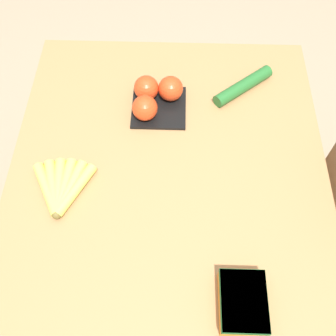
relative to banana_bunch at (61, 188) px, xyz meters
name	(u,v)px	position (x,y,z in m)	size (l,w,h in m)	color
ground_plane	(168,256)	(-0.07, 0.31, -0.78)	(12.00, 12.00, 0.00)	gray
dining_table	(168,190)	(-0.07, 0.31, -0.12)	(1.15, 0.97, 0.77)	#9E7044
banana_bunch	(61,188)	(0.00, 0.00, 0.00)	(0.19, 0.19, 0.03)	brown
tomato_pack	(155,97)	(-0.34, 0.26, 0.03)	(0.18, 0.18, 0.09)	black
carrot_bag	(243,302)	(0.31, 0.51, 0.02)	(0.15, 0.11, 0.06)	orange
cucumber_near	(243,86)	(-0.41, 0.56, 0.01)	(0.18, 0.21, 0.04)	#236028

